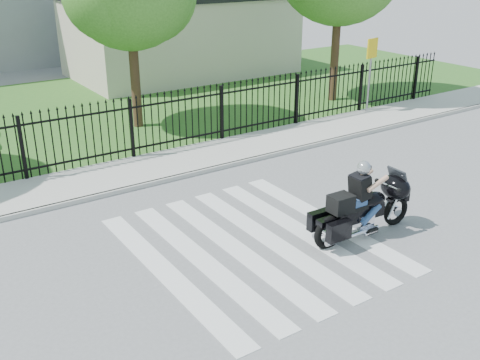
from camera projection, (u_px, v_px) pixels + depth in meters
ground at (253, 244)px, 11.59m from camera, size 120.00×120.00×0.00m
crosswalk at (253, 244)px, 11.59m from camera, size 5.00×5.50×0.01m
sidewalk at (149, 169)px, 15.41m from camera, size 40.00×2.00×0.12m
curb at (165, 180)px, 14.64m from camera, size 40.00×0.12×0.12m
grass_strip at (68, 113)px, 20.80m from camera, size 40.00×12.00×0.02m
iron_fence at (132, 130)px, 15.85m from camera, size 26.00×0.04×1.80m
building_low at (181, 37)px, 26.81m from camera, size 10.00×6.00×3.50m
motorcycle_rider at (362, 205)px, 11.66m from camera, size 2.64×0.80×1.74m
traffic_sign at (371, 60)px, 19.86m from camera, size 0.57×0.14×2.64m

